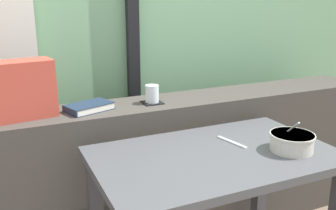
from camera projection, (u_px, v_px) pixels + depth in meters
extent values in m
cube|color=black|center=(132.00, 5.00, 2.24)|extent=(0.07, 0.05, 2.60)
cube|color=#423D38|center=(149.00, 175.00, 2.07)|extent=(2.80, 0.31, 0.82)
cube|color=#414145|center=(260.00, 187.00, 2.07)|extent=(0.06, 0.06, 0.69)
cube|color=#4C4C51|center=(215.00, 157.00, 1.57)|extent=(1.01, 0.62, 0.03)
cube|color=black|center=(152.00, 103.00, 1.95)|extent=(0.10, 0.10, 0.00)
cylinder|color=white|center=(152.00, 94.00, 1.94)|extent=(0.07, 0.07, 0.09)
cylinder|color=orange|center=(152.00, 95.00, 1.94)|extent=(0.06, 0.06, 0.07)
cube|color=#1E2D47|center=(90.00, 110.00, 1.83)|extent=(0.24, 0.19, 0.00)
cube|color=silver|center=(89.00, 107.00, 1.82)|extent=(0.23, 0.19, 0.03)
cube|color=#1E2D47|center=(89.00, 104.00, 1.82)|extent=(0.24, 0.19, 0.00)
cube|color=#1E2D47|center=(70.00, 111.00, 1.75)|extent=(0.05, 0.12, 0.03)
cube|color=#B74233|center=(17.00, 90.00, 1.67)|extent=(0.34, 0.19, 0.26)
cylinder|color=beige|center=(292.00, 142.00, 1.58)|extent=(0.18, 0.18, 0.07)
cylinder|color=beige|center=(292.00, 135.00, 1.57)|extent=(0.19, 0.19, 0.01)
cylinder|color=brown|center=(292.00, 145.00, 1.58)|extent=(0.16, 0.16, 0.05)
cylinder|color=silver|center=(289.00, 131.00, 1.59)|extent=(0.03, 0.13, 0.12)
ellipsoid|color=silver|center=(285.00, 138.00, 1.62)|extent=(0.03, 0.05, 0.01)
cube|color=silver|center=(232.00, 142.00, 1.67)|extent=(0.05, 0.17, 0.01)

